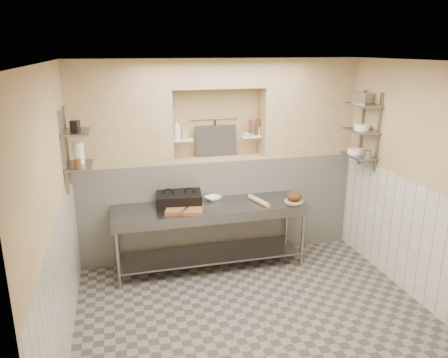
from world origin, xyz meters
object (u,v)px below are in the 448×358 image
object	(u,v)px
bottle_soap	(177,129)
bread_loaf	(294,196)
panini_press	(179,199)
cutting_board	(185,210)
mixing_bowl	(213,198)
bowl_alcove	(248,135)
rolling_pin	(259,201)
jug_left	(79,153)
prep_table	(210,224)

from	to	relation	value
bottle_soap	bread_loaf	bearing A→B (deg)	-24.49
bottle_soap	panini_press	bearing A→B (deg)	-98.14
cutting_board	mixing_bowl	xyz separation A→B (m)	(0.45, 0.33, 0.01)
panini_press	mixing_bowl	world-z (taller)	panini_press
mixing_bowl	bowl_alcove	distance (m)	1.06
rolling_pin	bowl_alcove	world-z (taller)	bowl_alcove
rolling_pin	bottle_soap	world-z (taller)	bottle_soap
mixing_bowl	rolling_pin	xyz separation A→B (m)	(0.58, -0.27, 0.01)
rolling_pin	panini_press	bearing A→B (deg)	169.08
panini_press	bottle_soap	distance (m)	0.96
jug_left	prep_table	bearing A→B (deg)	2.63
prep_table	rolling_pin	world-z (taller)	rolling_pin
panini_press	cutting_board	xyz separation A→B (m)	(0.03, -0.26, -0.06)
mixing_bowl	bread_loaf	distance (m)	1.12
bottle_soap	bowl_alcove	size ratio (longest dim) A/B	2.13
jug_left	bowl_alcove	bearing A→B (deg)	15.17
mixing_bowl	bowl_alcove	bearing A→B (deg)	28.76
panini_press	bottle_soap	xyz separation A→B (m)	(0.06, 0.41, 0.87)
mixing_bowl	bottle_soap	size ratio (longest dim) A/B	0.77
bottle_soap	jug_left	distance (m)	1.42
mixing_bowl	bowl_alcove	world-z (taller)	bowl_alcove
cutting_board	rolling_pin	xyz separation A→B (m)	(1.03, 0.06, 0.01)
bottle_soap	jug_left	xyz separation A→B (m)	(-1.27, -0.64, -0.11)
prep_table	bread_loaf	bearing A→B (deg)	-5.73
panini_press	prep_table	bearing A→B (deg)	-14.27
panini_press	bread_loaf	distance (m)	1.57
panini_press	bowl_alcove	distance (m)	1.38
mixing_bowl	rolling_pin	size ratio (longest dim) A/B	0.50
panini_press	cutting_board	bearing A→B (deg)	-75.69
bread_loaf	cutting_board	bearing A→B (deg)	179.78
bread_loaf	mixing_bowl	bearing A→B (deg)	162.59
panini_press	cutting_board	size ratio (longest dim) A/B	1.36
bowl_alcove	panini_press	bearing A→B (deg)	-160.07
prep_table	cutting_board	bearing A→B (deg)	-163.05
bowl_alcove	jug_left	distance (m)	2.38
panini_press	bread_loaf	world-z (taller)	panini_press
cutting_board	jug_left	bearing A→B (deg)	178.31
bread_loaf	bottle_soap	size ratio (longest dim) A/B	0.74
cutting_board	bottle_soap	world-z (taller)	bottle_soap
prep_table	bottle_soap	distance (m)	1.38
prep_table	bowl_alcove	size ratio (longest dim) A/B	19.67
bread_loaf	jug_left	xyz separation A→B (m)	(-2.76, 0.04, 0.76)
prep_table	mixing_bowl	world-z (taller)	mixing_bowl
panini_press	rolling_pin	size ratio (longest dim) A/B	1.50
cutting_board	bread_loaf	size ratio (longest dim) A/B	2.29
prep_table	bottle_soap	size ratio (longest dim) A/B	9.25
cutting_board	mixing_bowl	bearing A→B (deg)	36.07
prep_table	rolling_pin	distance (m)	0.73
prep_table	mixing_bowl	size ratio (longest dim) A/B	12.07
bottle_soap	jug_left	world-z (taller)	bottle_soap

